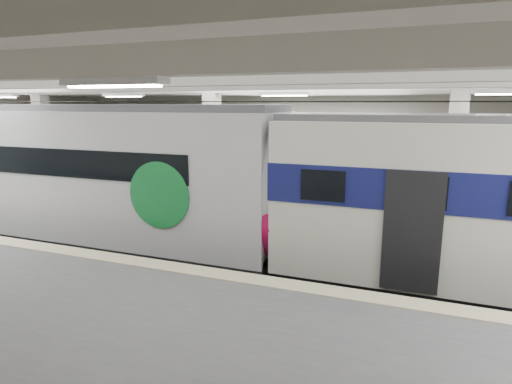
% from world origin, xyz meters
% --- Properties ---
extents(station_hall, '(36.00, 24.00, 5.75)m').
position_xyz_m(station_hall, '(0.00, -1.74, 3.24)').
color(station_hall, black).
rests_on(station_hall, ground).
extents(modern_emu, '(14.42, 2.98, 4.62)m').
position_xyz_m(modern_emu, '(-4.75, -0.00, 2.27)').
color(modern_emu, silver).
rests_on(modern_emu, ground).
extents(far_train, '(13.28, 2.98, 4.25)m').
position_xyz_m(far_train, '(-5.51, 5.50, 2.20)').
color(far_train, silver).
rests_on(far_train, ground).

